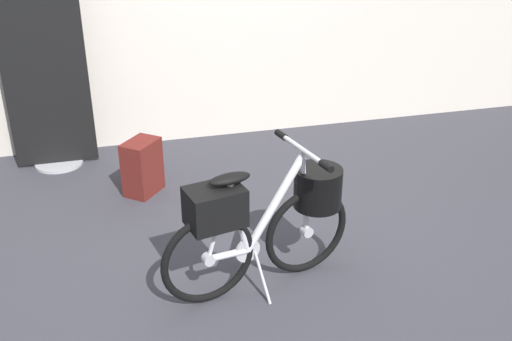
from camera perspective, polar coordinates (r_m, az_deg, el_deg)
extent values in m
plane|color=#38383F|center=(3.39, 1.97, -10.54)|extent=(7.02, 7.02, 0.00)
cylinder|color=#B7B7BC|center=(4.94, -18.02, 0.68)|extent=(0.36, 0.36, 0.02)
cube|color=black|center=(4.68, -19.26, 8.84)|extent=(0.60, 0.02, 1.45)
torus|color=black|center=(3.36, 4.79, -5.70)|extent=(0.51, 0.15, 0.51)
cylinder|color=#B7B7BC|center=(3.36, 4.79, -5.70)|extent=(0.07, 0.06, 0.06)
torus|color=black|center=(3.13, -4.51, -8.31)|extent=(0.51, 0.15, 0.51)
cylinder|color=#B7B7BC|center=(3.13, -4.51, -8.31)|extent=(0.07, 0.06, 0.06)
cylinder|color=silver|center=(3.17, -2.63, -7.90)|extent=(0.23, 0.08, 0.05)
cylinder|color=silver|center=(3.15, 1.75, -3.16)|extent=(0.35, 0.12, 0.50)
cylinder|color=silver|center=(3.08, -1.62, -4.44)|extent=(0.13, 0.06, 0.43)
cylinder|color=silver|center=(3.17, -2.63, -7.90)|extent=(0.23, 0.07, 0.04)
cylinder|color=silver|center=(3.23, 4.59, -2.33)|extent=(0.08, 0.04, 0.46)
cylinder|color=silver|center=(3.04, -3.52, -4.82)|extent=(0.15, 0.05, 0.42)
ellipsoid|color=black|center=(2.95, -2.49, -0.78)|extent=(0.23, 0.14, 0.05)
cylinder|color=#B7B7BC|center=(3.11, 4.38, 1.63)|extent=(0.03, 0.03, 0.04)
cylinder|color=#B7B7BC|center=(3.10, 4.39, 1.97)|extent=(0.12, 0.44, 0.03)
cylinder|color=black|center=(2.93, 6.62, 0.41)|extent=(0.05, 0.10, 0.04)
cylinder|color=black|center=(3.27, 2.39, 3.37)|extent=(0.05, 0.10, 0.04)
cylinder|color=#B7B7BC|center=(3.21, -0.81, -7.49)|extent=(0.14, 0.05, 0.14)
cylinder|color=#B7B7BC|center=(3.23, 0.60, -9.98)|extent=(0.06, 0.19, 0.24)
cylinder|color=black|center=(3.26, 5.84, -1.61)|extent=(0.31, 0.31, 0.22)
cube|color=black|center=(2.99, -3.88, -3.42)|extent=(0.32, 0.26, 0.20)
cube|color=maroon|center=(4.28, -10.64, 0.32)|extent=(0.31, 0.32, 0.39)
cube|color=maroon|center=(4.36, -11.71, -0.12)|extent=(0.14, 0.16, 0.17)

